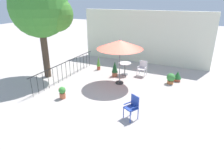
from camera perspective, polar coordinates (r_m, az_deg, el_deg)
ground_plane at (r=10.38m, az=0.64°, el=-3.84°), size 60.00×60.00×0.00m
villa_facade at (r=14.33m, az=9.10°, el=10.65°), size 9.14×0.30×3.65m
terrace_railing at (r=11.63m, az=-13.26°, el=2.03°), size 0.03×5.56×1.01m
shade_tree at (r=11.67m, az=-19.96°, el=17.71°), size 3.29×3.13×5.48m
patio_umbrella_0 at (r=10.23m, az=2.33°, el=8.64°), size 2.43×2.43×2.46m
cafe_table_0 at (r=12.00m, az=3.74°, el=2.34°), size 0.76×0.76×0.75m
patio_chair_0 at (r=7.68m, az=5.99°, el=-8.95°), size 0.59×0.59×0.95m
patio_chair_1 at (r=11.94m, az=8.83°, el=2.07°), size 0.51×0.48×0.91m
potted_plant_0 at (r=11.22m, az=16.69°, el=-1.03°), size 0.46×0.46×0.60m
potted_plant_1 at (r=12.86m, az=-3.94°, el=3.30°), size 0.23×0.23×0.89m
potted_plant_2 at (r=11.66m, az=18.50°, el=-0.40°), size 0.44×0.44×0.59m
potted_plant_3 at (r=9.48m, az=-14.24°, el=-4.99°), size 0.33×0.33×0.58m
potted_plant_4 at (r=11.71m, az=0.81°, el=1.74°), size 0.36×0.36×0.94m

